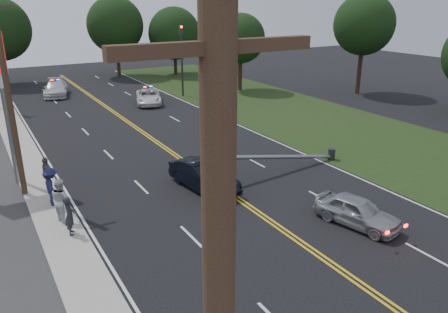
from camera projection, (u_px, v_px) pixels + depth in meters
ground at (322, 257)px, 17.06m from camera, size 120.00×120.00×0.00m
sidewalk at (49, 206)px, 21.12m from camera, size 1.80×70.00×0.12m
grass_verge at (367, 138)px, 31.60m from camera, size 12.00×80.00×0.01m
centerline_yellow at (202, 174)px, 25.15m from camera, size 0.36×80.00×0.00m
traffic_signal at (182, 55)px, 43.87m from camera, size 0.28×0.41×7.05m
fallen_streetlight at (282, 156)px, 25.22m from camera, size 9.36×0.44×1.91m
utility_pole_mid at (9, 98)px, 20.65m from camera, size 1.60×0.28×10.00m
tree_7 at (115, 25)px, 54.75m from camera, size 7.01×7.01×9.88m
tree_8 at (174, 34)px, 56.46m from camera, size 6.70×6.70×8.60m
tree_9 at (241, 38)px, 46.32m from camera, size 5.23×5.23×8.15m
tree_13 at (364, 25)px, 44.12m from camera, size 6.14×6.14×10.12m
crashed_sedan at (204, 176)px, 22.94m from camera, size 2.19×4.73×1.50m
waiting_sedan at (357, 211)px, 19.30m from camera, size 2.43×4.12×1.32m
emergency_a at (149, 97)px, 41.69m from camera, size 3.68×5.32×1.35m
emergency_b at (56, 88)px, 45.12m from camera, size 3.44×5.72×1.55m
bystander_a at (70, 216)px, 18.24m from camera, size 0.53×0.70×1.71m
bystander_b at (61, 200)px, 19.38m from camera, size 1.01×1.15×1.97m
bystander_c at (52, 186)px, 20.83m from camera, size 0.71×1.22×1.89m
bystander_d at (47, 174)px, 22.40m from camera, size 0.46×1.07×1.82m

